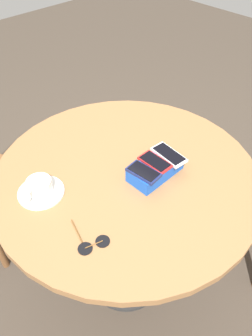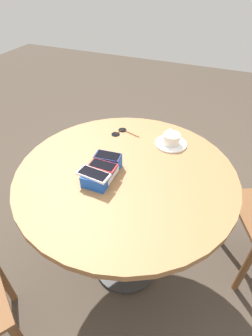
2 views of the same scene
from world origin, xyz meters
TOP-DOWN VIEW (x-y plane):
  - ground_plane at (0.00, 0.00)m, footprint 8.00×8.00m
  - round_table at (0.00, 0.00)m, footprint 1.00×1.00m
  - phone_box at (-0.07, 0.08)m, footprint 0.21×0.11m
  - phone_white at (-0.13, 0.09)m, footprint 0.07×0.14m
  - phone_red at (-0.07, 0.08)m, footprint 0.06×0.12m
  - phone_navy at (-0.00, 0.09)m, footprint 0.07×0.12m
  - saucer at (0.29, -0.13)m, footprint 0.16×0.16m
  - coffee_cup at (0.29, -0.13)m, footprint 0.11×0.09m
  - sunglasses at (0.29, 0.16)m, footprint 0.10×0.15m

SIDE VIEW (x-z plane):
  - ground_plane at x=0.00m, z-range 0.00..0.00m
  - round_table at x=0.00m, z-range 0.27..1.05m
  - sunglasses at x=0.29m, z-range 0.78..0.78m
  - saucer at x=0.29m, z-range 0.78..0.79m
  - phone_box at x=-0.07m, z-range 0.78..0.83m
  - coffee_cup at x=0.29m, z-range 0.78..0.84m
  - phone_red at x=-0.07m, z-range 0.83..0.84m
  - phone_white at x=-0.13m, z-range 0.83..0.84m
  - phone_navy at x=0.00m, z-range 0.83..0.84m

